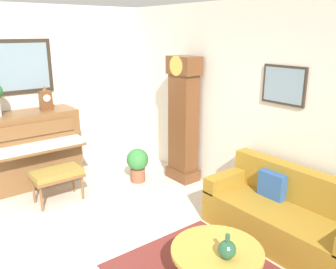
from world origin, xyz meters
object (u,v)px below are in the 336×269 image
Objects in this scene: piano at (32,148)px; piano_bench at (57,175)px; green_jug at (227,249)px; couch at (287,216)px; grandfather_clock at (183,123)px; mantel_clock at (46,99)px; potted_plant at (138,163)px; coffee_table at (217,252)px.

piano reaches higher than piano_bench.
piano is 6.00× the size of green_jug.
grandfather_clock is at bearing 174.11° from couch.
mantel_clock reaches higher than potted_plant.
grandfather_clock is 2.80m from green_jug.
mantel_clock reaches higher than piano_bench.
coffee_table is at bearing 170.16° from green_jug.
potted_plant is at bearing 48.21° from mantel_clock.
green_jug is (0.20, -1.24, 0.19)m from couch.
potted_plant is at bearing -170.17° from couch.
coffee_table is at bearing -33.19° from grandfather_clock.
green_jug is at bearing -80.85° from couch.
piano is 3.79× the size of mantel_clock.
mantel_clock is at bearing 89.65° from piano.
piano_bench is at bearing 4.90° from piano.
mantel_clock is at bearing -131.79° from potted_plant.
green_jug is (2.83, 0.49, 0.09)m from piano_bench.
piano is 1.64× the size of coffee_table.
couch reaches higher than piano_bench.
piano is at bearing -123.21° from grandfather_clock.
grandfather_clock reaches higher than mantel_clock.
grandfather_clock is 2.25m from couch.
piano_bench is at bearing -170.17° from green_jug.
green_jug reaches higher than coffee_table.
potted_plant is (-2.51, -0.43, 0.01)m from couch.
couch reaches higher than green_jug.
coffee_table is 0.19m from green_jug.
coffee_table is (2.20, -1.44, -0.58)m from grandfather_clock.
mantel_clock is (0.00, 0.30, 0.75)m from piano.
green_jug reaches higher than potted_plant.
potted_plant is at bearing 84.75° from piano_bench.
mantel_clock is at bearing 164.82° from piano_bench.
green_jug is at bearing -31.99° from grandfather_clock.
piano reaches higher than coffee_table.
potted_plant is (-0.37, -0.66, -0.64)m from grandfather_clock.
grandfather_clock is (1.33, 2.03, 0.37)m from piano.
grandfather_clock reaches higher than piano.
grandfather_clock is at bearing 60.73° from potted_plant.
grandfather_clock is at bearing 56.79° from piano.
piano is 2.45m from grandfather_clock.
mantel_clock is at bearing -127.49° from grandfather_clock.
grandfather_clock is at bearing 76.01° from piano_bench.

